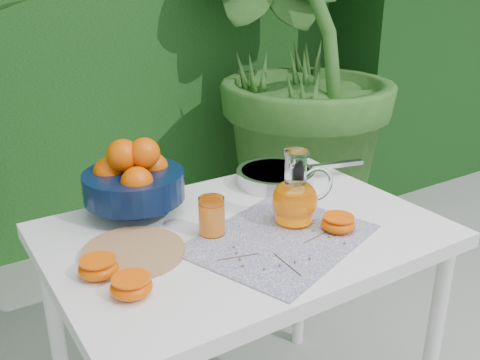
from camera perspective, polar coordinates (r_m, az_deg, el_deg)
hedge_backdrop at (r=3.16m, az=-19.40°, el=17.02°), size 8.00×1.65×2.50m
potted_plant_right at (r=2.73m, az=5.13°, el=13.30°), size 2.68×2.68×1.99m
white_table at (r=1.45m, az=0.43°, el=-8.06°), size 1.00×0.70×0.75m
placemat at (r=1.36m, az=4.26°, el=-6.26°), size 0.53×0.48×0.00m
cutting_board at (r=1.31m, az=-11.31°, el=-7.53°), size 0.32×0.32×0.02m
fruit_bowl at (r=1.49m, az=-11.29°, el=0.09°), size 0.33×0.33×0.22m
juice_pitcher at (r=1.41m, az=5.94°, el=-1.93°), size 0.18×0.14×0.20m
juice_tumbler at (r=1.36m, az=-3.04°, el=-3.93°), size 0.09×0.09×0.10m
saute_pan at (r=1.69m, az=3.93°, el=0.44°), size 0.45×0.30×0.05m
orange_halves at (r=1.24m, az=-4.43°, el=-8.14°), size 0.69×0.22×0.04m
thyme_sprigs at (r=1.30m, az=4.83°, el=-7.45°), size 0.35×0.20×0.01m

